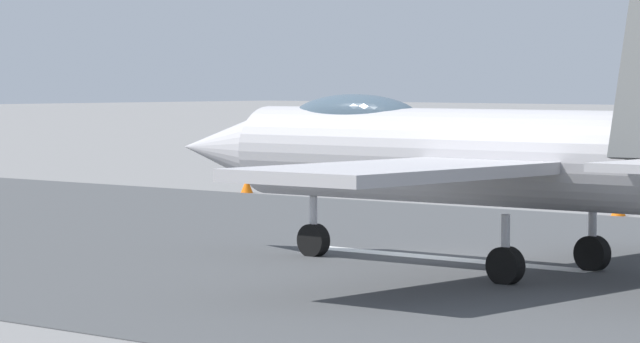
% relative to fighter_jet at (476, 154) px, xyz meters
% --- Properties ---
extents(ground_plane, '(400.00, 400.00, 0.00)m').
position_rel_fighter_jet_xyz_m(ground_plane, '(2.35, -1.48, -2.49)').
color(ground_plane, slate).
extents(runway_strip, '(240.00, 26.00, 0.02)m').
position_rel_fighter_jet_xyz_m(runway_strip, '(2.33, -1.48, -2.48)').
color(runway_strip, '#424446').
rests_on(runway_strip, ground).
extents(fighter_jet, '(16.35, 14.70, 5.69)m').
position_rel_fighter_jet_xyz_m(fighter_jet, '(0.00, 0.00, 0.00)').
color(fighter_jet, '#ADAAAE').
rests_on(fighter_jet, ground).
extents(marker_cone_mid, '(0.44, 0.44, 0.55)m').
position_rel_fighter_jet_xyz_m(marker_cone_mid, '(6.00, -14.78, -2.21)').
color(marker_cone_mid, orange).
rests_on(marker_cone_mid, ground).
extents(marker_cone_far, '(0.44, 0.44, 0.55)m').
position_rel_fighter_jet_xyz_m(marker_cone_far, '(21.59, -14.78, -2.21)').
color(marker_cone_far, orange).
rests_on(marker_cone_far, ground).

